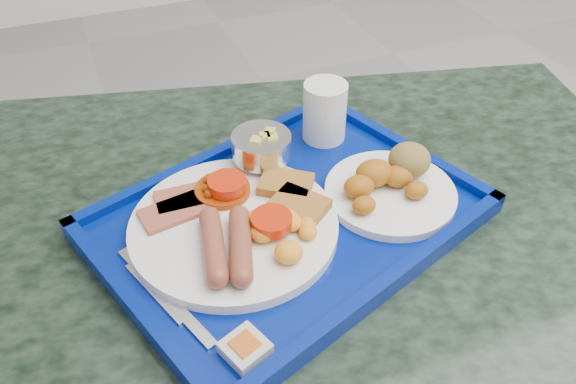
{
  "coord_description": "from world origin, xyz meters",
  "views": [
    {
      "loc": [
        -1.39,
        -0.1,
        1.24
      ],
      "look_at": [
        -1.18,
        0.41,
        0.76
      ],
      "focal_mm": 35.0,
      "sensor_mm": 36.0,
      "label": 1
    }
  ],
  "objects_px": {
    "table": "(286,303)",
    "juice_cup": "(325,110)",
    "bread_plate": "(391,183)",
    "tray": "(288,218)",
    "main_plate": "(240,222)",
    "fruit_bowl": "(262,147)"
  },
  "relations": [
    {
      "from": "juice_cup",
      "to": "fruit_bowl",
      "type": "bearing_deg",
      "value": -161.39
    },
    {
      "from": "main_plate",
      "to": "fruit_bowl",
      "type": "xyz_separation_m",
      "value": [
        0.07,
        0.11,
        0.02
      ]
    },
    {
      "from": "fruit_bowl",
      "to": "tray",
      "type": "bearing_deg",
      "value": -91.56
    },
    {
      "from": "main_plate",
      "to": "bread_plate",
      "type": "bearing_deg",
      "value": -1.98
    },
    {
      "from": "bread_plate",
      "to": "juice_cup",
      "type": "bearing_deg",
      "value": 100.03
    },
    {
      "from": "table",
      "to": "juice_cup",
      "type": "xyz_separation_m",
      "value": [
        0.12,
        0.14,
        0.25
      ]
    },
    {
      "from": "fruit_bowl",
      "to": "juice_cup",
      "type": "xyz_separation_m",
      "value": [
        0.12,
        0.04,
        0.01
      ]
    },
    {
      "from": "fruit_bowl",
      "to": "juice_cup",
      "type": "relative_size",
      "value": 0.92
    },
    {
      "from": "juice_cup",
      "to": "tray",
      "type": "bearing_deg",
      "value": -129.18
    },
    {
      "from": "table",
      "to": "bread_plate",
      "type": "bearing_deg",
      "value": -8.17
    },
    {
      "from": "main_plate",
      "to": "fruit_bowl",
      "type": "relative_size",
      "value": 3.14
    },
    {
      "from": "fruit_bowl",
      "to": "juice_cup",
      "type": "height_order",
      "value": "juice_cup"
    },
    {
      "from": "bread_plate",
      "to": "main_plate",
      "type": "bearing_deg",
      "value": 178.02
    },
    {
      "from": "bread_plate",
      "to": "juice_cup",
      "type": "relative_size",
      "value": 1.94
    },
    {
      "from": "table",
      "to": "juice_cup",
      "type": "height_order",
      "value": "juice_cup"
    },
    {
      "from": "table",
      "to": "main_plate",
      "type": "relative_size",
      "value": 4.75
    },
    {
      "from": "tray",
      "to": "fruit_bowl",
      "type": "relative_size",
      "value": 6.64
    },
    {
      "from": "bread_plate",
      "to": "fruit_bowl",
      "type": "bearing_deg",
      "value": 140.47
    },
    {
      "from": "table",
      "to": "fruit_bowl",
      "type": "relative_size",
      "value": 14.91
    },
    {
      "from": "tray",
      "to": "fruit_bowl",
      "type": "xyz_separation_m",
      "value": [
        0.0,
        0.11,
        0.04
      ]
    },
    {
      "from": "tray",
      "to": "main_plate",
      "type": "distance_m",
      "value": 0.07
    },
    {
      "from": "tray",
      "to": "fruit_bowl",
      "type": "height_order",
      "value": "fruit_bowl"
    }
  ]
}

